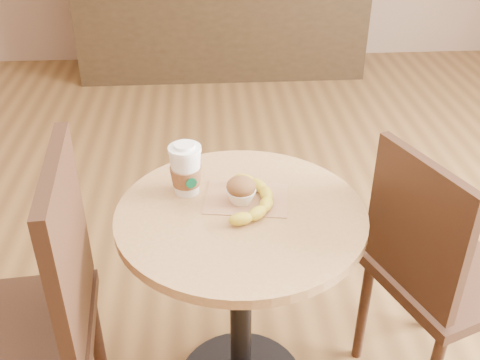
{
  "coord_description": "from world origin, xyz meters",
  "views": [
    {
      "loc": [
        -0.15,
        -1.25,
        1.67
      ],
      "look_at": [
        -0.06,
        0.1,
        0.83
      ],
      "focal_mm": 42.0,
      "sensor_mm": 36.0,
      "label": 1
    }
  ],
  "objects": [
    {
      "name": "kraft_bag",
      "position": [
        -0.04,
        0.12,
        0.75
      ],
      "size": [
        0.26,
        0.21,
        0.0
      ],
      "primitive_type": "cube",
      "rotation": [
        0.0,
        0.0,
        -0.15
      ],
      "color": "#AA7752",
      "rests_on": "cafe_table"
    },
    {
      "name": "chair_right",
      "position": [
        0.54,
        0.04,
        0.51
      ],
      "size": [
        0.53,
        0.53,
        0.93
      ],
      "rotation": [
        0.0,
        0.0,
        1.94
      ],
      "color": "#341E12",
      "rests_on": "ground"
    },
    {
      "name": "muffin",
      "position": [
        -0.06,
        0.11,
        0.79
      ],
      "size": [
        0.09,
        0.09,
        0.08
      ],
      "color": "white",
      "rests_on": "kraft_bag"
    },
    {
      "name": "cafe_table",
      "position": [
        -0.06,
        0.06,
        0.54
      ],
      "size": [
        0.72,
        0.72,
        0.75
      ],
      "color": "black",
      "rests_on": "ground"
    },
    {
      "name": "coffee_cup",
      "position": [
        -0.22,
        0.18,
        0.82
      ],
      "size": [
        0.1,
        0.1,
        0.16
      ],
      "rotation": [
        0.0,
        0.0,
        0.34
      ],
      "color": "white",
      "rests_on": "cafe_table"
    },
    {
      "name": "chair_left",
      "position": [
        -0.64,
        -0.15,
        0.57
      ],
      "size": [
        0.5,
        0.5,
        1.04
      ],
      "rotation": [
        0.0,
        0.0,
        -1.48
      ],
      "color": "#341E12",
      "rests_on": "ground"
    },
    {
      "name": "banana",
      "position": [
        -0.03,
        0.1,
        0.77
      ],
      "size": [
        0.21,
        0.3,
        0.04
      ],
      "primitive_type": null,
      "rotation": [
        0.0,
        0.0,
        -0.21
      ],
      "color": "gold",
      "rests_on": "kraft_bag"
    },
    {
      "name": "service_counter",
      "position": [
        0.0,
        3.18,
        0.52
      ],
      "size": [
        2.3,
        0.65,
        1.04
      ],
      "color": "black",
      "rests_on": "ground"
    }
  ]
}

